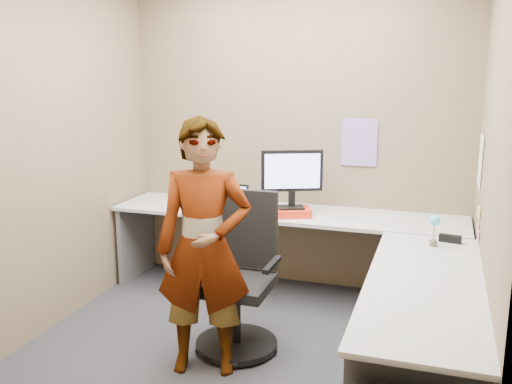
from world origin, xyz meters
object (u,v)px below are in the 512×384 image
(office_chair, at_px, (239,287))
(person, at_px, (204,248))
(monitor, at_px, (292,174))
(desk, at_px, (322,254))

(office_chair, relative_size, person, 0.66)
(office_chair, bearing_deg, monitor, 82.12)
(person, bearing_deg, office_chair, 57.15)
(monitor, relative_size, person, 0.29)
(desk, xyz_separation_m, person, (-0.59, -0.78, 0.23))
(monitor, height_order, office_chair, monitor)
(monitor, height_order, person, person)
(monitor, bearing_deg, office_chair, -121.54)
(desk, height_order, person, person)
(desk, xyz_separation_m, monitor, (-0.36, 0.49, 0.48))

